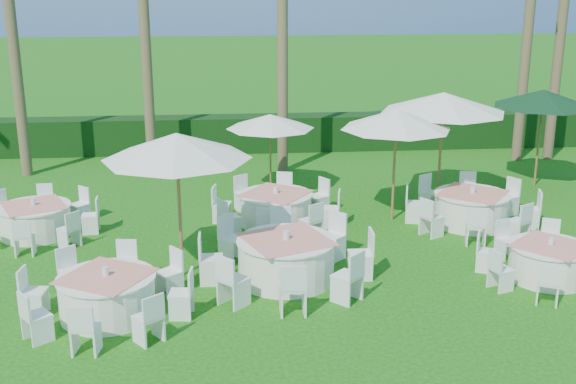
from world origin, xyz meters
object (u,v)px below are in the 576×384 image
banquet_table_a (107,295)px  banquet_table_d (35,219)px  umbrella_c (270,121)px  banquet_table_b (286,258)px  banquet_table_f (471,208)px  umbrella_green (543,98)px  banquet_table_e (276,208)px  umbrella_d (443,102)px  banquet_table_c (549,261)px  umbrella_b (396,119)px  umbrella_a (177,146)px

banquet_table_a → banquet_table_d: 4.92m
banquet_table_d → umbrella_c: size_ratio=1.21×
banquet_table_b → banquet_table_f: size_ratio=1.08×
banquet_table_f → umbrella_green: size_ratio=1.14×
banquet_table_e → umbrella_c: size_ratio=1.30×
banquet_table_e → umbrella_d: size_ratio=0.96×
umbrella_c → umbrella_green: size_ratio=0.86×
banquet_table_d → banquet_table_e: size_ratio=0.93×
banquet_table_b → umbrella_green: 10.03m
banquet_table_e → umbrella_c: (0.03, 2.55, 1.62)m
banquet_table_e → umbrella_d: umbrella_d is taller
banquet_table_b → umbrella_d: bearing=46.1°
banquet_table_b → banquet_table_f: bearing=31.5°
banquet_table_c → banquet_table_d: bearing=162.3°
umbrella_green → banquet_table_c: bearing=-111.1°
banquet_table_f → umbrella_d: bearing=101.3°
banquet_table_e → umbrella_d: (4.38, 1.23, 2.30)m
banquet_table_f → umbrella_c: bearing=147.4°
umbrella_green → umbrella_b: bearing=-151.1°
banquet_table_a → banquet_table_d: bearing=117.9°
banquet_table_d → banquet_table_c: bearing=-17.7°
banquet_table_a → umbrella_b: (6.22, 4.71, 2.12)m
umbrella_d → umbrella_green: 3.62m
banquet_table_d → umbrella_a: (3.52, -2.66, 2.30)m
umbrella_b → banquet_table_b: bearing=-130.5°
banquet_table_f → umbrella_green: umbrella_green is taller
umbrella_a → umbrella_c: bearing=68.7°
banquet_table_c → umbrella_a: size_ratio=0.94×
umbrella_b → umbrella_green: bearing=28.9°
banquet_table_d → banquet_table_e: 5.64m
banquet_table_d → banquet_table_e: bearing=3.0°
umbrella_b → banquet_table_a: bearing=-142.8°
banquet_table_d → umbrella_d: umbrella_d is taller
banquet_table_d → umbrella_a: bearing=-37.1°
umbrella_c → banquet_table_d: bearing=-153.4°
banquet_table_e → banquet_table_f: banquet_table_f is taller
banquet_table_a → banquet_table_b: 3.54m
banquet_table_a → umbrella_d: (7.71, 5.88, 2.30)m
banquet_table_b → banquet_table_f: (4.75, 2.91, -0.03)m
banquet_table_a → umbrella_c: (3.36, 7.19, 1.63)m
banquet_table_c → banquet_table_f: (-0.47, 3.30, 0.05)m
banquet_table_f → umbrella_a: 7.61m
umbrella_c → umbrella_d: 4.59m
banquet_table_a → umbrella_d: 9.96m
banquet_table_c → umbrella_d: size_ratio=0.85×
banquet_table_f → banquet_table_d: bearing=179.1°
banquet_table_f → umbrella_a: (-6.82, -2.51, 2.26)m
banquet_table_f → umbrella_b: umbrella_b is taller
banquet_table_d → umbrella_green: (13.31, 3.01, 2.14)m
umbrella_a → banquet_table_c: bearing=-6.2°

